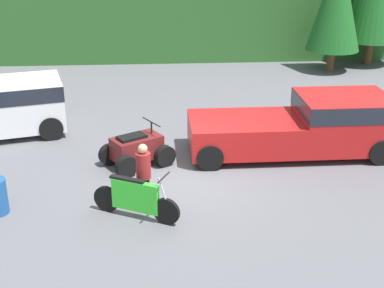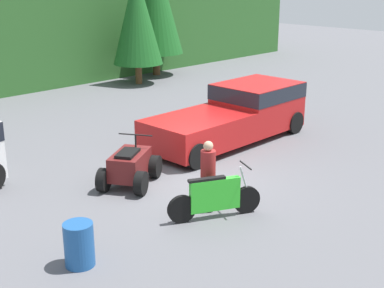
# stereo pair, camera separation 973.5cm
# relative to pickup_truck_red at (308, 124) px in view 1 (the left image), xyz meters

# --- Properties ---
(ground_plane) EXTENTS (80.00, 80.00, 0.00)m
(ground_plane) POSITION_rel_pickup_truck_red_xyz_m (-3.82, -1.55, -0.94)
(ground_plane) COLOR #5B5B60
(hillside_backdrop) EXTENTS (44.00, 6.00, 4.59)m
(hillside_backdrop) POSITION_rel_pickup_truck_red_xyz_m (-3.82, 14.45, 1.36)
(hillside_backdrop) COLOR #2D6028
(hillside_backdrop) RESTS_ON ground_plane
(pickup_truck_red) EXTENTS (6.01, 2.34, 1.77)m
(pickup_truck_red) POSITION_rel_pickup_truck_red_xyz_m (0.00, 0.00, 0.00)
(pickup_truck_red) COLOR red
(pickup_truck_red) RESTS_ON ground_plane
(dirt_bike) EXTENTS (2.07, 1.15, 1.22)m
(dirt_bike) POSITION_rel_pickup_truck_red_xyz_m (-5.07, -3.60, -0.44)
(dirt_bike) COLOR black
(dirt_bike) RESTS_ON ground_plane
(quad_atv) EXTENTS (2.24, 2.03, 1.24)m
(quad_atv) POSITION_rel_pickup_truck_red_xyz_m (-5.12, -0.61, -0.45)
(quad_atv) COLOR black
(quad_atv) RESTS_ON ground_plane
(rider_person) EXTENTS (0.48, 0.48, 1.72)m
(rider_person) POSITION_rel_pickup_truck_red_xyz_m (-4.87, -3.19, -0.00)
(rider_person) COLOR black
(rider_person) RESTS_ON ground_plane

